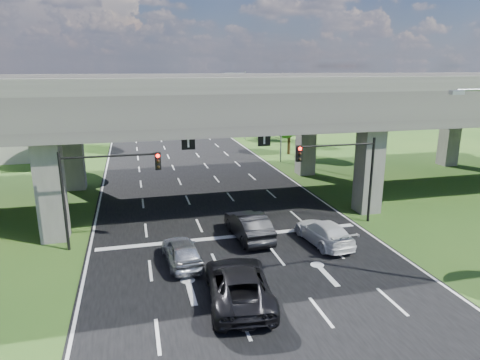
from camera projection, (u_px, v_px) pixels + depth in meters
name	position (u px, v px, depth m)	size (l,w,h in m)	color
ground	(247.00, 260.00, 24.31)	(160.00, 160.00, 0.00)	#254B18
road	(214.00, 206.00, 33.67)	(18.00, 120.00, 0.03)	black
overpass	(207.00, 102.00, 33.51)	(80.00, 15.00, 10.00)	#3E3B39
signal_right	(344.00, 166.00, 28.79)	(5.76, 0.54, 6.00)	black
signal_left	(101.00, 180.00, 25.06)	(5.76, 0.54, 6.00)	black
streetlight_far	(278.00, 111.00, 47.68)	(3.38, 0.25, 10.00)	gray
streetlight_beyond	(242.00, 100.00, 62.67)	(3.38, 0.25, 10.00)	gray
tree_left_near	(51.00, 125.00, 44.10)	(4.50, 4.50, 7.80)	black
tree_left_mid	(36.00, 122.00, 51.04)	(3.91, 3.90, 6.76)	black
tree_left_far	(78.00, 107.00, 59.24)	(4.80, 4.80, 8.32)	black
tree_right_near	(290.00, 118.00, 52.48)	(4.20, 4.20, 7.28)	black
tree_right_mid	(290.00, 113.00, 60.77)	(3.91, 3.90, 6.76)	black
tree_right_far	(248.00, 105.00, 67.14)	(4.50, 4.50, 7.80)	black
car_silver	(182.00, 251.00, 23.62)	(1.76, 4.37, 1.49)	#B3B4BB
car_dark	(249.00, 225.00, 27.11)	(1.82, 5.22, 1.72)	black
car_white	(324.00, 232.00, 26.38)	(2.01, 4.94, 1.43)	silver
car_trailing	(238.00, 284.00, 19.85)	(2.81, 6.09, 1.69)	black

